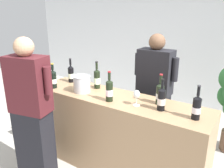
{
  "coord_description": "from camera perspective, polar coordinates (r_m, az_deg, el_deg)",
  "views": [
    {
      "loc": [
        1.32,
        -2.06,
        1.93
      ],
      "look_at": [
        -0.05,
        0.0,
        1.11
      ],
      "focal_mm": 36.85,
      "sensor_mm": 36.0,
      "label": 1
    }
  ],
  "objects": [
    {
      "name": "wine_bottle_5",
      "position": [
        2.32,
        12.17,
        -3.65
      ],
      "size": [
        0.08,
        0.08,
        0.33
      ],
      "color": "black",
      "rests_on": "counter"
    },
    {
      "name": "wine_bottle_3",
      "position": [
        2.22,
        20.24,
        -5.47
      ],
      "size": [
        0.08,
        0.08,
        0.33
      ],
      "color": "black",
      "rests_on": "counter"
    },
    {
      "name": "wine_bottle_2",
      "position": [
        2.46,
        11.8,
        -2.33
      ],
      "size": [
        0.08,
        0.08,
        0.33
      ],
      "color": "black",
      "rests_on": "counter"
    },
    {
      "name": "wine_bottle_1",
      "position": [
        2.48,
        -0.59,
        -1.6
      ],
      "size": [
        0.08,
        0.08,
        0.34
      ],
      "color": "black",
      "rests_on": "counter"
    },
    {
      "name": "counter",
      "position": [
        2.84,
        0.91,
        -12.35
      ],
      "size": [
        2.15,
        0.55,
        0.96
      ],
      "primitive_type": "cube",
      "color": "#9E7A56",
      "rests_on": "ground_plane"
    },
    {
      "name": "ground_plane",
      "position": [
        3.12,
        0.86,
        -19.97
      ],
      "size": [
        12.0,
        12.0,
        0.0
      ],
      "primitive_type": "plane",
      "color": "#B2ADA3"
    },
    {
      "name": "wine_bottle_0",
      "position": [
        2.89,
        -3.75,
        1.3
      ],
      "size": [
        0.08,
        0.08,
        0.35
      ],
      "color": "black",
      "rests_on": "counter"
    },
    {
      "name": "wine_bottle_4",
      "position": [
        3.0,
        -14.36,
        1.27
      ],
      "size": [
        0.08,
        0.08,
        0.32
      ],
      "color": "black",
      "rests_on": "counter"
    },
    {
      "name": "wine_glass",
      "position": [
        2.39,
        6.15,
        -2.74
      ],
      "size": [
        0.08,
        0.08,
        0.17
      ],
      "color": "silver",
      "rests_on": "counter"
    },
    {
      "name": "wine_bottle_6",
      "position": [
        3.19,
        -10.15,
        2.55
      ],
      "size": [
        0.08,
        0.08,
        0.33
      ],
      "color": "black",
      "rests_on": "counter"
    },
    {
      "name": "wall_back",
      "position": [
        4.87,
        18.12,
        11.17
      ],
      "size": [
        8.0,
        0.1,
        2.8
      ],
      "primitive_type": "cube",
      "color": "silver",
      "rests_on": "ground_plane"
    },
    {
      "name": "person_guest",
      "position": [
        2.65,
        -19.19,
        -7.72
      ],
      "size": [
        0.56,
        0.33,
        1.67
      ],
      "color": "black",
      "rests_on": "ground_plane"
    },
    {
      "name": "ice_bucket",
      "position": [
        2.8,
        -7.48,
        0.07
      ],
      "size": [
        0.21,
        0.21,
        0.2
      ],
      "color": "silver",
      "rests_on": "counter"
    },
    {
      "name": "person_server",
      "position": [
        3.14,
        10.31,
        -3.2
      ],
      "size": [
        0.6,
        0.25,
        1.64
      ],
      "color": "black",
      "rests_on": "ground_plane"
    }
  ]
}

